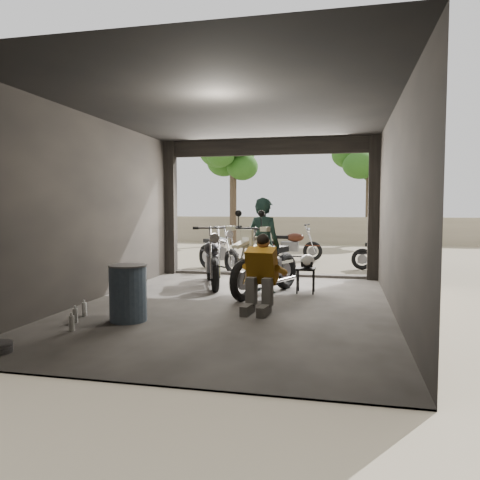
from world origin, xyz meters
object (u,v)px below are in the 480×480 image
at_px(outside_bike_a, 218,248).
at_px(oil_drum, 128,294).
at_px(stool, 306,272).
at_px(mechanic, 260,275).
at_px(outside_bike_c, 387,250).
at_px(rider, 264,246).
at_px(main_bike, 266,260).
at_px(outside_bike_b, 291,242).
at_px(left_bike, 212,256).
at_px(sign_post, 417,213).
at_px(helmet, 307,261).

distance_m(outside_bike_a, oil_drum, 5.49).
bearing_deg(stool, mechanic, -107.27).
relative_size(outside_bike_c, mechanic, 1.32).
height_order(outside_bike_a, rider, rider).
distance_m(main_bike, outside_bike_b, 5.87).
relative_size(left_bike, stool, 3.76).
height_order(outside_bike_c, sign_post, sign_post).
bearing_deg(rider, main_bike, 131.89).
relative_size(main_bike, stool, 3.98).
distance_m(outside_bike_a, sign_post, 5.11).
bearing_deg(outside_bike_b, outside_bike_a, 156.03).
height_order(left_bike, outside_bike_c, left_bike).
bearing_deg(sign_post, mechanic, -131.40).
bearing_deg(outside_bike_c, helmet, 153.06).
height_order(left_bike, sign_post, sign_post).
xyz_separation_m(left_bike, mechanic, (1.39, -2.24, -0.04)).
xyz_separation_m(outside_bike_a, outside_bike_c, (4.24, 1.03, -0.06)).
bearing_deg(rider, stool, -152.63).
bearing_deg(main_bike, outside_bike_c, 81.05).
relative_size(main_bike, sign_post, 0.88).
bearing_deg(outside_bike_c, oil_drum, 146.44).
xyz_separation_m(rider, mechanic, (0.23, -1.72, -0.32)).
bearing_deg(stool, helmet, 64.22).
bearing_deg(stool, outside_bike_b, 99.10).
relative_size(main_bike, outside_bike_c, 1.26).
distance_m(mechanic, stool, 1.89).
distance_m(main_bike, oil_drum, 2.92).
relative_size(helmet, sign_post, 0.13).
distance_m(main_bike, left_bike, 1.44).
relative_size(outside_bike_c, oil_drum, 1.92).
bearing_deg(oil_drum, outside_bike_c, 58.04).
bearing_deg(oil_drum, main_bike, 57.36).
height_order(left_bike, stool, left_bike).
height_order(rider, oil_drum, rider).
relative_size(stool, helmet, 1.76).
relative_size(outside_bike_b, mechanic, 1.41).
xyz_separation_m(main_bike, sign_post, (3.18, 4.01, 0.84)).
bearing_deg(helmet, main_bike, -140.30).
height_order(helmet, sign_post, sign_post).
bearing_deg(left_bike, helmet, -31.25).
height_order(outside_bike_a, oil_drum, outside_bike_a).
xyz_separation_m(outside_bike_c, rider, (-2.57, -3.84, 0.38)).
distance_m(left_bike, outside_bike_c, 5.00).
xyz_separation_m(left_bike, sign_post, (4.43, 3.27, 0.87)).
xyz_separation_m(helmet, oil_drum, (-2.30, -2.80, -0.22)).
bearing_deg(main_bike, helmet, 47.86).
bearing_deg(rider, helmet, -149.41).
bearing_deg(main_bike, outside_bike_b, 114.36).
distance_m(mechanic, oil_drum, 1.97).
xyz_separation_m(outside_bike_c, stool, (-1.78, -3.76, -0.11)).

